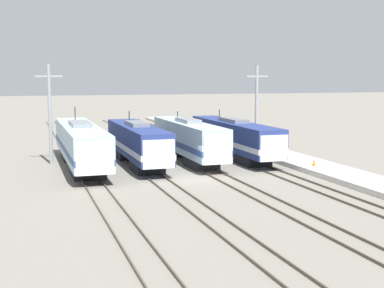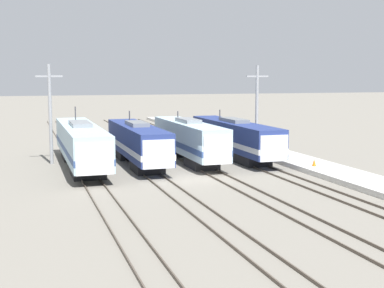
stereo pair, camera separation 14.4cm
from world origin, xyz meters
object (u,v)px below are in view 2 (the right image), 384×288
locomotive_far_left (81,144)px  catenary_tower_left (50,112)px  locomotive_far_right (235,138)px  traffic_cone (314,162)px  catenary_tower_right (257,108)px  locomotive_center_left (138,143)px  locomotive_center_right (190,140)px

locomotive_far_left → catenary_tower_left: size_ratio=2.13×
locomotive_far_right → traffic_cone: bearing=-68.1°
catenary_tower_right → locomotive_center_left: bearing=-166.3°
locomotive_far_right → catenary_tower_left: bearing=174.6°
locomotive_far_left → catenary_tower_left: bearing=130.4°
traffic_cone → locomotive_far_left: bearing=157.5°
traffic_cone → catenary_tower_left: bearing=153.4°
catenary_tower_left → catenary_tower_right: bearing=0.0°
locomotive_far_left → traffic_cone: size_ratio=31.57×
locomotive_far_right → traffic_cone: 9.92m
locomotive_center_left → catenary_tower_left: (-7.62, 3.26, 2.81)m
locomotive_far_left → catenary_tower_left: (-2.48, 2.91, 2.76)m
catenary_tower_right → traffic_cone: 11.58m
locomotive_center_right → locomotive_far_right: locomotive_center_right is taller
locomotive_center_right → locomotive_far_left: bearing=-179.2°
locomotive_far_right → catenary_tower_left: size_ratio=1.98×
locomotive_center_right → locomotive_far_right: (5.14, 1.09, -0.08)m
catenary_tower_left → traffic_cone: size_ratio=14.80×
locomotive_far_right → catenary_tower_right: (3.07, 1.68, 2.83)m
locomotive_far_left → locomotive_center_left: size_ratio=1.21×
locomotive_far_right → traffic_cone: size_ratio=29.25×
catenary_tower_left → catenary_tower_right: (20.98, 0.00, 0.00)m
locomotive_center_left → catenary_tower_right: 14.03m
catenary_tower_left → locomotive_center_right: bearing=-12.3°
locomotive_center_right → catenary_tower_left: (-12.76, 2.77, 2.75)m
locomotive_far_left → locomotive_center_right: locomotive_far_left is taller
locomotive_center_left → locomotive_far_right: bearing=8.7°
locomotive_center_right → traffic_cone: locomotive_center_right is taller
locomotive_far_right → catenary_tower_right: size_ratio=1.98×
locomotive_center_right → traffic_cone: 12.00m
locomotive_center_right → locomotive_far_right: bearing=12.0°
locomotive_far_left → locomotive_center_right: (10.28, 0.14, 0.02)m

